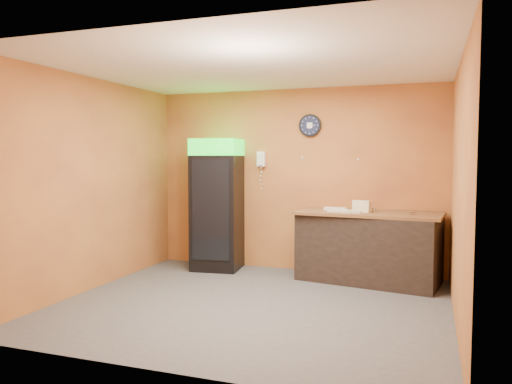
% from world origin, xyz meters
% --- Properties ---
extents(floor, '(4.50, 4.50, 0.00)m').
position_xyz_m(floor, '(0.00, 0.00, 0.00)').
color(floor, '#47474C').
rests_on(floor, ground).
extents(back_wall, '(4.50, 0.02, 2.80)m').
position_xyz_m(back_wall, '(0.00, 2.00, 1.40)').
color(back_wall, '#C67D37').
rests_on(back_wall, floor).
extents(left_wall, '(0.02, 4.00, 2.80)m').
position_xyz_m(left_wall, '(-2.25, 0.00, 1.40)').
color(left_wall, '#C67D37').
rests_on(left_wall, floor).
extents(right_wall, '(0.02, 4.00, 2.80)m').
position_xyz_m(right_wall, '(2.25, 0.00, 1.40)').
color(right_wall, '#C67D37').
rests_on(right_wall, floor).
extents(ceiling, '(4.50, 4.00, 0.02)m').
position_xyz_m(ceiling, '(0.00, 0.00, 2.80)').
color(ceiling, white).
rests_on(ceiling, back_wall).
extents(beverage_cooler, '(0.79, 0.80, 2.03)m').
position_xyz_m(beverage_cooler, '(-1.17, 1.60, 0.99)').
color(beverage_cooler, black).
rests_on(beverage_cooler, floor).
extents(prep_counter, '(2.01, 1.15, 0.95)m').
position_xyz_m(prep_counter, '(1.17, 1.58, 0.47)').
color(prep_counter, black).
rests_on(prep_counter, floor).
extents(wall_clock, '(0.34, 0.06, 0.34)m').
position_xyz_m(wall_clock, '(0.23, 1.97, 2.23)').
color(wall_clock, black).
rests_on(wall_clock, back_wall).
extents(wall_phone, '(0.13, 0.11, 0.24)m').
position_xyz_m(wall_phone, '(-0.55, 1.95, 1.72)').
color(wall_phone, white).
rests_on(wall_phone, back_wall).
extents(butcher_paper, '(2.05, 1.08, 0.04)m').
position_xyz_m(butcher_paper, '(1.17, 1.58, 0.97)').
color(butcher_paper, brown).
rests_on(butcher_paper, prep_counter).
extents(sub_roll_stack, '(0.27, 0.17, 0.16)m').
position_xyz_m(sub_roll_stack, '(1.08, 1.52, 1.07)').
color(sub_roll_stack, '#F6E4C0').
rests_on(sub_roll_stack, butcher_paper).
extents(wrapped_sandwich_left, '(0.29, 0.15, 0.04)m').
position_xyz_m(wrapped_sandwich_left, '(0.75, 1.45, 1.01)').
color(wrapped_sandwich_left, silver).
rests_on(wrapped_sandwich_left, butcher_paper).
extents(wrapped_sandwich_mid, '(0.27, 0.14, 0.04)m').
position_xyz_m(wrapped_sandwich_mid, '(0.94, 1.39, 1.01)').
color(wrapped_sandwich_mid, silver).
rests_on(wrapped_sandwich_mid, butcher_paper).
extents(wrapped_sandwich_right, '(0.33, 0.17, 0.04)m').
position_xyz_m(wrapped_sandwich_right, '(0.69, 1.61, 1.01)').
color(wrapped_sandwich_right, silver).
rests_on(wrapped_sandwich_right, butcher_paper).
extents(kitchen_tool, '(0.06, 0.06, 0.06)m').
position_xyz_m(kitchen_tool, '(1.23, 1.61, 1.02)').
color(kitchen_tool, silver).
rests_on(kitchen_tool, butcher_paper).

